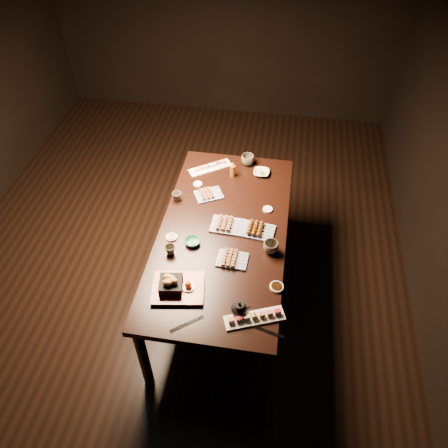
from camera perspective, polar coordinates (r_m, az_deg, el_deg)
The scene contains 23 objects.
ground at distance 3.98m, azimuth -5.75°, elevation -3.74°, with size 5.00×5.00×0.00m, color black.
dining_table at distance 3.39m, azimuth -0.14°, elevation -5.30°, with size 0.90×1.80×0.75m, color black.
sushi_platter_near at distance 2.65m, azimuth 4.01°, elevation -11.97°, with size 0.36×0.10×0.04m, color white, non-canonical shape.
sushi_platter_far at distance 3.63m, azimuth -1.82°, elevation 7.55°, with size 0.36×0.10×0.04m, color white, non-canonical shape.
yakitori_plate_center at distance 3.12m, azimuth 0.44°, elevation 0.07°, with size 0.23×0.17×0.06m, color #828EB6, non-canonical shape.
yakitori_plate_right at distance 2.90m, azimuth 1.08°, elevation -4.47°, with size 0.20×0.15×0.05m, color #828EB6, non-canonical shape.
yakitori_plate_left at distance 3.37m, azimuth -2.02°, elevation 4.08°, with size 0.20×0.15×0.05m, color #828EB6, non-canonical shape.
tsukune_plate at distance 3.09m, azimuth 4.47°, elevation -0.65°, with size 0.23×0.17×0.06m, color #828EB6, non-canonical shape.
edamame_bowl_green at distance 3.02m, azimuth -4.13°, elevation -2.36°, with size 0.11×0.11×0.03m, color #34A06F.
edamame_bowl_cream at distance 3.58m, azimuth 4.89°, elevation 6.69°, with size 0.13×0.13×0.03m, color #FEEACF.
tempura_tray at distance 2.74m, azimuth -6.07°, elevation -7.79°, with size 0.32×0.26×0.12m, color black, non-canonical shape.
teacup_near_left at distance 2.96m, azimuth -7.05°, elevation -3.36°, with size 0.07×0.07×0.07m, color #494338.
teacup_mid_right at distance 2.96m, azimuth 6.15°, elevation -3.02°, with size 0.10×0.10×0.08m, color #494338.
teacup_far_left at distance 3.34m, azimuth -6.15°, elevation 3.60°, with size 0.07×0.07×0.07m, color #494338.
teacup_far_right at distance 3.67m, azimuth 3.12°, elevation 8.36°, with size 0.11×0.11×0.09m, color #494338.
teapot at distance 2.64m, azimuth 2.01°, elevation -10.87°, with size 0.12×0.12×0.10m, color black, non-canonical shape.
condiment_bottle at distance 3.53m, azimuth 1.15°, elevation 7.19°, with size 0.04×0.04×0.14m, color brown.
sauce_dish_west at distance 3.08m, azimuth -6.85°, elevation -1.72°, with size 0.08×0.08×0.01m, color white.
sauce_dish_east at distance 3.27m, azimuth 5.72°, elevation 1.91°, with size 0.07×0.07×0.01m, color white.
sauce_dish_se at distance 2.80m, azimuth 6.87°, elevation -8.15°, with size 0.09×0.09×0.02m, color white.
sauce_dish_nw at distance 3.48m, azimuth -3.45°, elevation 5.22°, with size 0.07×0.07×0.01m, color white.
chopsticks_near at distance 2.65m, azimuth -4.88°, elevation -12.81°, with size 0.22×0.02×0.01m, color black, non-canonical shape.
chopsticks_se at distance 2.62m, azimuth 5.70°, elevation -13.75°, with size 0.20×0.02×0.01m, color black, non-canonical shape.
Camera 1 is at (0.81, -2.50, 2.99)m, focal length 35.00 mm.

